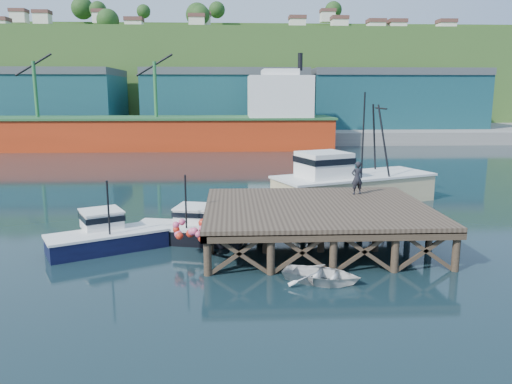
{
  "coord_description": "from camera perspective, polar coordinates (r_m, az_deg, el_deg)",
  "views": [
    {
      "loc": [
        0.92,
        -26.15,
        8.11
      ],
      "look_at": [
        2.31,
        2.0,
        2.48
      ],
      "focal_mm": 35.0,
      "sensor_mm": 36.0,
      "label": 1
    }
  ],
  "objects": [
    {
      "name": "cargo_ship",
      "position": [
        74.89,
        -10.11,
        7.44
      ],
      "size": [
        55.5,
        10.0,
        13.75
      ],
      "color": "red",
      "rests_on": "ground"
    },
    {
      "name": "warehouse_left",
      "position": [
        97.98,
        -24.68,
        9.33
      ],
      "size": [
        32.0,
        16.0,
        9.0
      ],
      "primitive_type": "cube",
      "color": "#1A4D57",
      "rests_on": "far_quay"
    },
    {
      "name": "trawler",
      "position": [
        38.0,
        10.74,
        1.34
      ],
      "size": [
        12.93,
        8.58,
        8.16
      ],
      "rotation": [
        0.0,
        0.0,
        0.38
      ],
      "color": "beige",
      "rests_on": "ground"
    },
    {
      "name": "boat_black",
      "position": [
        28.15,
        -7.38,
        -4.06
      ],
      "size": [
        6.54,
        5.42,
        3.83
      ],
      "rotation": [
        0.0,
        0.0,
        -0.22
      ],
      "color": "black",
      "rests_on": "ground"
    },
    {
      "name": "dockworker",
      "position": [
        30.34,
        11.48,
        1.59
      ],
      "size": [
        0.79,
        0.59,
        1.98
      ],
      "primitive_type": "imported",
      "rotation": [
        0.0,
        0.0,
        3.32
      ],
      "color": "black",
      "rests_on": "wharf"
    },
    {
      "name": "hillside",
      "position": [
        126.19,
        -3.32,
        12.58
      ],
      "size": [
        220.0,
        50.0,
        22.0
      ],
      "primitive_type": "cube",
      "color": "#2D511E",
      "rests_on": "ground"
    },
    {
      "name": "warehouse_mid",
      "position": [
        91.17,
        -3.46,
        10.25
      ],
      "size": [
        28.0,
        16.0,
        9.0
      ],
      "primitive_type": "cube",
      "color": "#1A4D57",
      "rests_on": "far_quay"
    },
    {
      "name": "boat_navy",
      "position": [
        27.5,
        -16.77,
        -4.7
      ],
      "size": [
        6.4,
        4.73,
        3.79
      ],
      "rotation": [
        0.0,
        0.0,
        0.48
      ],
      "color": "black",
      "rests_on": "ground"
    },
    {
      "name": "far_quay",
      "position": [
        96.42,
        -3.39,
        7.03
      ],
      "size": [
        160.0,
        40.0,
        2.0
      ],
      "primitive_type": "cube",
      "color": "gray",
      "rests_on": "ground"
    },
    {
      "name": "warehouse_right",
      "position": [
        95.69,
        15.1,
        9.94
      ],
      "size": [
        30.0,
        16.0,
        9.0
      ],
      "primitive_type": "cube",
      "color": "#1A4D57",
      "rests_on": "far_quay"
    },
    {
      "name": "wharf",
      "position": [
        27.07,
        6.99,
        -1.97
      ],
      "size": [
        12.0,
        10.0,
        2.62
      ],
      "color": "brown",
      "rests_on": "ground"
    },
    {
      "name": "dinghy",
      "position": [
        22.11,
        7.5,
        -9.35
      ],
      "size": [
        4.07,
        3.58,
        0.7
      ],
      "primitive_type": "imported",
      "rotation": [
        0.0,
        0.0,
        1.15
      ],
      "color": "silver",
      "rests_on": "ground"
    },
    {
      "name": "ground",
      "position": [
        27.39,
        -4.65,
        -5.97
      ],
      "size": [
        300.0,
        300.0,
        0.0
      ],
      "primitive_type": "plane",
      "color": "black",
      "rests_on": "ground"
    }
  ]
}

